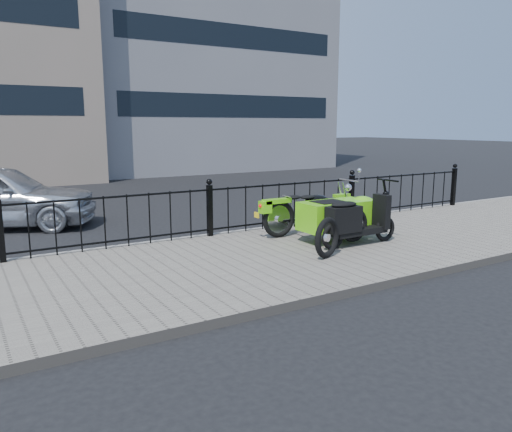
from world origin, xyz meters
TOP-DOWN VIEW (x-y plane):
  - ground at (0.00, 0.00)m, footprint 120.00×120.00m
  - sidewalk at (0.00, -0.50)m, footprint 30.00×3.80m
  - curb at (0.00, 1.44)m, footprint 30.00×0.10m
  - iron_fence at (0.00, 1.30)m, footprint 14.11×0.11m
  - building_grey at (7.00, 16.99)m, footprint 12.00×8.01m
  - motorcycle_sidecar at (1.91, -0.09)m, footprint 2.28×1.48m
  - scooter at (1.78, -0.71)m, footprint 1.66×0.48m
  - spare_tire at (0.86, -1.07)m, footprint 0.64×0.31m

SIDE VIEW (x-z plane):
  - ground at x=0.00m, z-range 0.00..0.00m
  - sidewalk at x=0.00m, z-range 0.00..0.12m
  - curb at x=0.00m, z-range 0.00..0.12m
  - spare_tire at x=0.86m, z-range 0.12..0.77m
  - scooter at x=1.78m, z-range -0.01..1.12m
  - iron_fence at x=0.00m, z-range 0.05..1.12m
  - motorcycle_sidecar at x=1.91m, z-range 0.10..1.09m
  - building_grey at x=7.00m, z-range 0.00..15.00m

